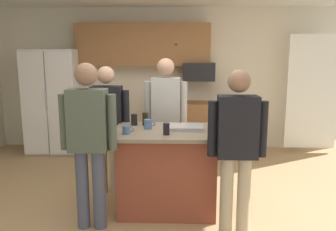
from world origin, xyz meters
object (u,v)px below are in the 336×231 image
at_px(person_guest_left, 237,142).
at_px(glass_short_whisky, 145,119).
at_px(mug_blue_stoneware, 127,130).
at_px(glass_pilsner, 166,129).
at_px(person_elder_center, 166,113).
at_px(person_guest_by_door, 107,122).
at_px(kitchen_island, 167,169).
at_px(serving_tray, 184,127).
at_px(microwave_over_range, 198,72).
at_px(glass_stout_tall, 134,120).
at_px(refrigerator, 54,101).
at_px(mug_ceramic_white, 148,124).
at_px(person_host_foreground, 88,135).

relative_size(person_guest_left, glass_short_whisky, 10.79).
relative_size(glass_short_whisky, mug_blue_stoneware, 1.24).
bearing_deg(glass_pilsner, glass_short_whisky, 119.52).
bearing_deg(person_elder_center, person_guest_by_door, -69.12).
xyz_separation_m(person_guest_by_door, person_elder_center, (0.73, 0.33, 0.06)).
distance_m(kitchen_island, person_guest_by_door, 1.01).
xyz_separation_m(mug_blue_stoneware, serving_tray, (0.61, 0.25, -0.02)).
distance_m(microwave_over_range, glass_stout_tall, 2.43).
xyz_separation_m(glass_stout_tall, glass_short_whisky, (0.13, 0.00, 0.01)).
distance_m(person_guest_left, mug_blue_stoneware, 1.17).
bearing_deg(refrigerator, person_guest_left, -45.77).
relative_size(mug_blue_stoneware, serving_tray, 0.28).
bearing_deg(mug_blue_stoneware, person_guest_left, -16.82).
bearing_deg(person_elder_center, mug_ceramic_white, -16.82).
bearing_deg(microwave_over_range, person_guest_by_door, -121.82).
height_order(refrigerator, glass_pilsner, refrigerator).
bearing_deg(glass_short_whisky, microwave_over_range, 71.45).
distance_m(microwave_over_range, glass_pilsner, 2.77).
xyz_separation_m(microwave_over_range, mug_blue_stoneware, (-0.90, -2.67, -0.47)).
bearing_deg(person_guest_left, person_guest_by_door, 3.60).
height_order(person_host_foreground, person_guest_by_door, person_host_foreground).
relative_size(microwave_over_range, serving_tray, 1.27).
bearing_deg(person_elder_center, serving_tray, 14.19).
bearing_deg(glass_short_whisky, person_elder_center, 67.29).
bearing_deg(person_guest_by_door, microwave_over_range, 89.04).
relative_size(microwave_over_range, person_host_foreground, 0.33).
xyz_separation_m(person_guest_left, mug_ceramic_white, (-0.91, 0.60, 0.05)).
bearing_deg(mug_blue_stoneware, person_host_foreground, -142.40).
bearing_deg(glass_stout_tall, mug_blue_stoneware, -93.02).
xyz_separation_m(kitchen_island, person_host_foreground, (-0.77, -0.47, 0.51)).
bearing_deg(person_guest_left, person_elder_center, -22.96).
bearing_deg(glass_stout_tall, person_elder_center, 56.31).
height_order(kitchen_island, glass_pilsner, glass_pilsner).
xyz_separation_m(person_guest_by_door, mug_blue_stoneware, (0.34, -0.66, 0.05)).
relative_size(microwave_over_range, mug_blue_stoneware, 4.55).
height_order(microwave_over_range, person_elder_center, person_elder_center).
bearing_deg(mug_blue_stoneware, person_elder_center, 68.91).
distance_m(kitchen_island, mug_ceramic_white, 0.57).
distance_m(microwave_over_range, person_guest_by_door, 2.42).
relative_size(kitchen_island, person_guest_left, 0.73).
relative_size(glass_pilsner, glass_stout_tall, 0.94).
xyz_separation_m(refrigerator, person_guest_by_door, (1.35, -1.89, 0.01)).
distance_m(kitchen_island, glass_pilsner, 0.57).
height_order(microwave_over_range, person_guest_left, person_guest_left).
relative_size(glass_short_whisky, serving_tray, 0.35).
xyz_separation_m(microwave_over_range, mug_ceramic_white, (-0.70, -2.41, -0.46)).
xyz_separation_m(mug_ceramic_white, mug_blue_stoneware, (-0.21, -0.26, -0.01)).
bearing_deg(mug_blue_stoneware, glass_stout_tall, 86.98).
xyz_separation_m(microwave_over_range, serving_tray, (-0.29, -2.42, -0.49)).
bearing_deg(glass_pilsner, person_elder_center, 92.56).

